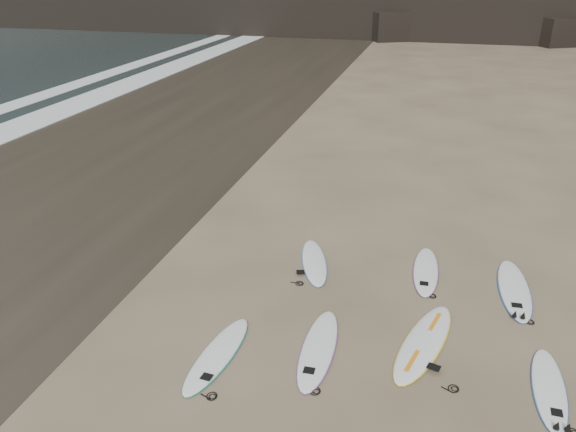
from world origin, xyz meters
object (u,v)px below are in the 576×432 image
at_px(surfboard_0, 218,354).
at_px(surfboard_3, 549,388).
at_px(surfboard_6, 426,271).
at_px(surfboard_1, 318,348).
at_px(surfboard_2, 424,342).
at_px(surfboard_5, 314,262).
at_px(surfboard_7, 514,289).

bearing_deg(surfboard_0, surfboard_3, 11.59).
bearing_deg(surfboard_6, surfboard_1, -118.98).
bearing_deg(surfboard_6, surfboard_0, -132.30).
bearing_deg(surfboard_1, surfboard_6, 60.82).
distance_m(surfboard_1, surfboard_2, 2.04).
height_order(surfboard_1, surfboard_5, surfboard_1).
height_order(surfboard_3, surfboard_7, surfboard_7).
bearing_deg(surfboard_3, surfboard_5, 148.20).
xyz_separation_m(surfboard_6, surfboard_7, (1.94, -0.32, 0.01)).
relative_size(surfboard_5, surfboard_7, 0.87).
distance_m(surfboard_5, surfboard_7, 4.58).
xyz_separation_m(surfboard_1, surfboard_5, (-0.80, 3.23, -0.00)).
xyz_separation_m(surfboard_1, surfboard_3, (4.05, -0.03, -0.01)).
relative_size(surfboard_0, surfboard_7, 0.90).
bearing_deg(surfboard_5, surfboard_7, -18.20).
distance_m(surfboard_1, surfboard_3, 4.05).
bearing_deg(surfboard_3, surfboard_2, 163.16).
relative_size(surfboard_2, surfboard_5, 1.21).
relative_size(surfboard_1, surfboard_3, 1.14).
height_order(surfboard_0, surfboard_7, surfboard_7).
distance_m(surfboard_2, surfboard_7, 3.10).
height_order(surfboard_0, surfboard_6, surfboard_0).
xyz_separation_m(surfboard_3, surfboard_7, (-0.27, 3.21, 0.01)).
height_order(surfboard_6, surfboard_7, surfboard_7).
distance_m(surfboard_6, surfboard_7, 1.97).
bearing_deg(surfboard_7, surfboard_3, -86.86).
relative_size(surfboard_1, surfboard_5, 1.09).
xyz_separation_m(surfboard_5, surfboard_6, (2.64, 0.26, 0.00)).
bearing_deg(surfboard_7, surfboard_1, -141.66).
xyz_separation_m(surfboard_3, surfboard_5, (-4.85, 3.26, 0.00)).
bearing_deg(surfboard_2, surfboard_1, -144.61).
bearing_deg(surfboard_6, surfboard_5, -175.59).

